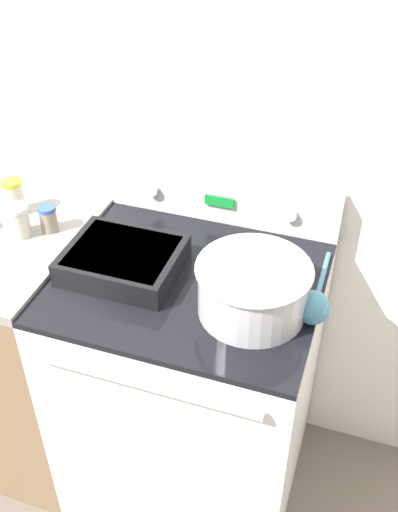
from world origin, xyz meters
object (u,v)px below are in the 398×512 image
at_px(casserole_dish, 123,259).
at_px(spice_jar_white_cap, 18,221).
at_px(ladle, 313,306).
at_px(spice_jar_blue_cap, 48,218).
at_px(mixing_bowl, 253,286).
at_px(spice_jar_yellow_cap, 15,197).

height_order(casserole_dish, spice_jar_white_cap, spice_jar_white_cap).
distance_m(ladle, spice_jar_blue_cap, 0.82).
bearing_deg(mixing_bowl, casserole_dish, 173.09).
xyz_separation_m(spice_jar_blue_cap, spice_jar_white_cap, (-0.07, -0.05, 0.01)).
distance_m(spice_jar_white_cap, spice_jar_yellow_cap, 0.13).
xyz_separation_m(casserole_dish, ladle, (0.53, -0.02, 0.00)).
xyz_separation_m(mixing_bowl, spice_jar_white_cap, (-0.73, 0.09, -0.02)).
bearing_deg(spice_jar_blue_cap, casserole_dish, -18.02).
relative_size(casserole_dish, ladle, 0.95).
height_order(mixing_bowl, ladle, mixing_bowl).
bearing_deg(spice_jar_white_cap, spice_jar_yellow_cap, 126.70).
bearing_deg(casserole_dish, spice_jar_blue_cap, 161.98).
xyz_separation_m(mixing_bowl, ladle, (0.15, 0.02, -0.04)).
xyz_separation_m(spice_jar_blue_cap, spice_jar_yellow_cap, (-0.15, 0.05, 0.02)).
distance_m(mixing_bowl, ladle, 0.16).
bearing_deg(spice_jar_white_cap, mixing_bowl, -6.82).
bearing_deg(spice_jar_blue_cap, mixing_bowl, -11.78).
bearing_deg(mixing_bowl, ladle, 8.93).
distance_m(mixing_bowl, casserole_dish, 0.38).
distance_m(casserole_dish, spice_jar_yellow_cap, 0.45).
bearing_deg(spice_jar_white_cap, ladle, -4.12).
height_order(ladle, spice_jar_blue_cap, spice_jar_blue_cap).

